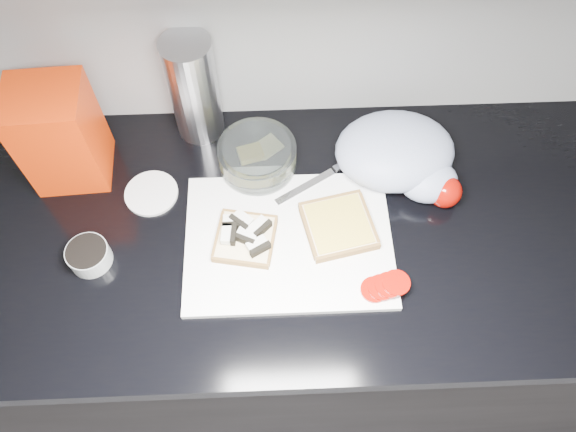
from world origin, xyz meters
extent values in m
cube|color=black|center=(0.00, 1.20, 0.43)|extent=(3.50, 0.60, 0.86)
cube|color=black|center=(0.00, 1.20, 0.88)|extent=(3.50, 0.64, 0.04)
cube|color=white|center=(0.07, 1.16, 0.91)|extent=(0.40, 0.30, 0.01)
cube|color=beige|center=(-0.02, 1.16, 0.92)|extent=(0.13, 0.13, 0.01)
cube|color=white|center=(-0.04, 1.20, 0.93)|extent=(0.04, 0.02, 0.01)
cube|color=black|center=(-0.04, 1.20, 0.93)|extent=(0.04, 0.01, 0.02)
cube|color=white|center=(-0.02, 1.20, 0.94)|extent=(0.04, 0.04, 0.01)
cube|color=black|center=(-0.02, 1.20, 0.94)|extent=(0.04, 0.03, 0.02)
cube|color=white|center=(0.01, 1.18, 0.93)|extent=(0.04, 0.04, 0.01)
cube|color=black|center=(0.01, 1.18, 0.93)|extent=(0.04, 0.04, 0.02)
cube|color=white|center=(-0.05, 1.17, 0.94)|extent=(0.03, 0.04, 0.01)
cube|color=black|center=(-0.05, 1.17, 0.94)|extent=(0.01, 0.04, 0.02)
cube|color=white|center=(-0.01, 1.16, 0.93)|extent=(0.04, 0.04, 0.01)
cube|color=black|center=(-0.01, 1.16, 0.93)|extent=(0.04, 0.03, 0.02)
cube|color=white|center=(0.01, 1.14, 0.94)|extent=(0.04, 0.04, 0.01)
cube|color=black|center=(0.01, 1.14, 0.94)|extent=(0.04, 0.03, 0.02)
cube|color=beige|center=(0.17, 1.18, 0.92)|extent=(0.15, 0.15, 0.02)
cube|color=gold|center=(0.17, 1.18, 0.93)|extent=(0.13, 0.13, 0.00)
cylinder|color=#940B03|center=(0.22, 1.05, 0.91)|extent=(0.07, 0.07, 0.01)
cylinder|color=#940B03|center=(0.23, 1.05, 0.92)|extent=(0.07, 0.07, 0.01)
cylinder|color=#940B03|center=(0.25, 1.05, 0.92)|extent=(0.06, 0.06, 0.01)
cylinder|color=#940B03|center=(0.26, 1.06, 0.93)|extent=(0.05, 0.05, 0.01)
cube|color=silver|center=(0.11, 1.28, 0.91)|extent=(0.13, 0.09, 0.00)
cube|color=silver|center=(0.20, 1.34, 0.92)|extent=(0.06, 0.04, 0.01)
cylinder|color=#AEB3B3|center=(-0.31, 1.14, 0.92)|extent=(0.08, 0.08, 0.04)
cylinder|color=black|center=(-0.31, 1.14, 0.94)|extent=(0.08, 0.08, 0.01)
cylinder|color=white|center=(-0.21, 1.28, 0.90)|extent=(0.13, 0.13, 0.01)
cylinder|color=silver|center=(0.01, 1.34, 0.93)|extent=(0.16, 0.16, 0.07)
cube|color=gold|center=(0.00, 1.34, 0.93)|extent=(0.06, 0.05, 0.04)
cube|color=#F8F194|center=(0.03, 1.36, 0.92)|extent=(0.07, 0.07, 0.01)
cube|color=red|center=(-0.37, 1.36, 1.01)|extent=(0.15, 0.14, 0.23)
cylinder|color=#ABABB0|center=(-0.11, 1.46, 1.02)|extent=(0.10, 0.10, 0.24)
ellipsoid|color=#A5AFCB|center=(0.29, 1.34, 0.95)|extent=(0.25, 0.21, 0.11)
ellipsoid|color=#A5AFCB|center=(0.35, 1.27, 0.94)|extent=(0.12, 0.10, 0.08)
sphere|color=#940B03|center=(0.32, 1.28, 0.93)|extent=(0.07, 0.07, 0.07)
sphere|color=#940B03|center=(0.38, 1.25, 0.93)|extent=(0.07, 0.07, 0.07)
camera|label=1|loc=(0.05, 0.66, 1.87)|focal=35.00mm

